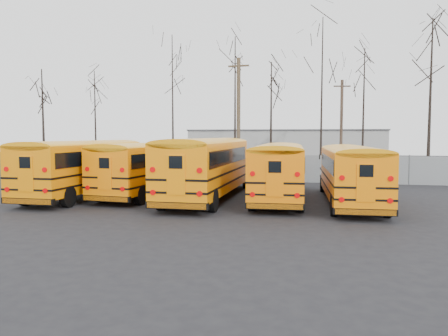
% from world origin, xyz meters
% --- Properties ---
extents(ground, '(120.00, 120.00, 0.00)m').
position_xyz_m(ground, '(0.00, 0.00, 0.00)').
color(ground, black).
rests_on(ground, ground).
extents(fence, '(40.00, 0.04, 2.00)m').
position_xyz_m(fence, '(0.00, 12.00, 1.00)').
color(fence, gray).
rests_on(fence, ground).
extents(distant_building, '(22.00, 8.00, 4.00)m').
position_xyz_m(distant_building, '(2.00, 32.00, 2.00)').
color(distant_building, '#A7A6A2').
rests_on(distant_building, ground).
extents(bus_a, '(2.77, 11.52, 3.21)m').
position_xyz_m(bus_a, '(-7.03, 1.86, 1.88)').
color(bus_a, black).
rests_on(bus_a, ground).
extents(bus_b, '(3.59, 11.22, 3.09)m').
position_xyz_m(bus_b, '(-3.59, 3.28, 1.81)').
color(bus_b, black).
rests_on(bus_b, ground).
extents(bus_c, '(2.77, 11.99, 3.35)m').
position_xyz_m(bus_c, '(-0.04, 2.22, 1.96)').
color(bus_c, black).
rests_on(bus_c, ground).
extents(bus_d, '(3.06, 11.05, 3.06)m').
position_xyz_m(bus_d, '(3.75, 2.71, 1.79)').
color(bus_d, black).
rests_on(bus_d, ground).
extents(bus_e, '(2.97, 10.76, 2.98)m').
position_xyz_m(bus_e, '(7.37, 2.01, 1.75)').
color(bus_e, black).
rests_on(bus_e, ground).
extents(utility_pole_left, '(1.72, 0.30, 9.67)m').
position_xyz_m(utility_pole_left, '(-0.61, 14.61, 4.97)').
color(utility_pole_left, brown).
rests_on(utility_pole_left, ground).
extents(utility_pole_right, '(1.48, 0.38, 8.34)m').
position_xyz_m(utility_pole_right, '(7.73, 19.82, 4.28)').
color(utility_pole_right, '#493729').
rests_on(utility_pole_right, ground).
extents(tree_0, '(0.26, 0.26, 9.23)m').
position_xyz_m(tree_0, '(-17.95, 13.89, 4.61)').
color(tree_0, black).
rests_on(tree_0, ground).
extents(tree_1, '(0.26, 0.26, 9.29)m').
position_xyz_m(tree_1, '(-14.22, 16.25, 4.65)').
color(tree_1, black).
rests_on(tree_1, ground).
extents(tree_2, '(0.26, 0.26, 12.44)m').
position_xyz_m(tree_2, '(-7.18, 17.44, 6.22)').
color(tree_2, black).
rests_on(tree_2, ground).
extents(tree_3, '(0.26, 0.26, 11.75)m').
position_xyz_m(tree_3, '(-1.21, 16.26, 5.88)').
color(tree_3, black).
rests_on(tree_3, ground).
extents(tree_4, '(0.26, 0.26, 9.58)m').
position_xyz_m(tree_4, '(1.81, 16.66, 4.79)').
color(tree_4, black).
rests_on(tree_4, ground).
extents(tree_5, '(0.26, 0.26, 12.86)m').
position_xyz_m(tree_5, '(5.96, 15.92, 6.43)').
color(tree_5, black).
rests_on(tree_5, ground).
extents(tree_6, '(0.26, 0.26, 10.45)m').
position_xyz_m(tree_6, '(9.29, 16.71, 5.23)').
color(tree_6, black).
rests_on(tree_6, ground).
extents(tree_7, '(0.26, 0.26, 11.95)m').
position_xyz_m(tree_7, '(13.76, 14.44, 5.98)').
color(tree_7, black).
rests_on(tree_7, ground).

